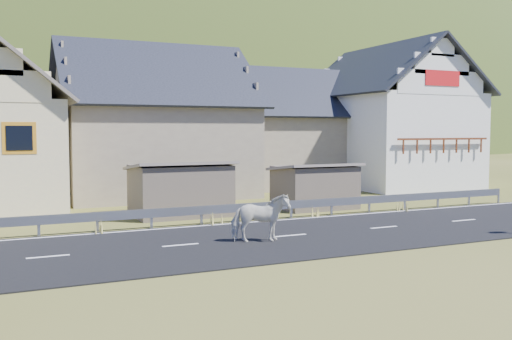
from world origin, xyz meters
name	(u,v)px	position (x,y,z in m)	size (l,w,h in m)	color
ground	(291,237)	(0.00, 0.00, 0.00)	(160.00, 160.00, 0.00)	#464B18
road	(291,236)	(0.00, 0.00, 0.02)	(60.00, 7.00, 0.04)	black
lane_markings	(291,235)	(0.00, 0.00, 0.04)	(60.00, 6.60, 0.01)	silver
guardrail	(248,208)	(0.00, 3.68, 0.56)	(28.10, 0.09, 0.75)	#93969B
shed_left	(180,190)	(-2.00, 6.50, 1.10)	(4.30, 3.30, 2.40)	#6B5E4E
shed_right	(315,187)	(4.50, 6.00, 1.00)	(3.80, 2.90, 2.20)	#6B5E4E
house_stone_a	(152,114)	(-1.00, 15.00, 4.63)	(10.80, 9.80, 8.90)	gray
house_stone_b	(289,123)	(9.00, 17.00, 4.24)	(9.80, 8.80, 8.10)	gray
house_white	(389,110)	(15.00, 14.00, 5.06)	(8.80, 10.80, 9.70)	silver
mountain	(44,203)	(5.00, 180.00, -20.00)	(440.00, 280.00, 260.00)	#223D17
horse	(260,218)	(-1.45, -0.58, 0.84)	(1.89, 0.86, 1.59)	beige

